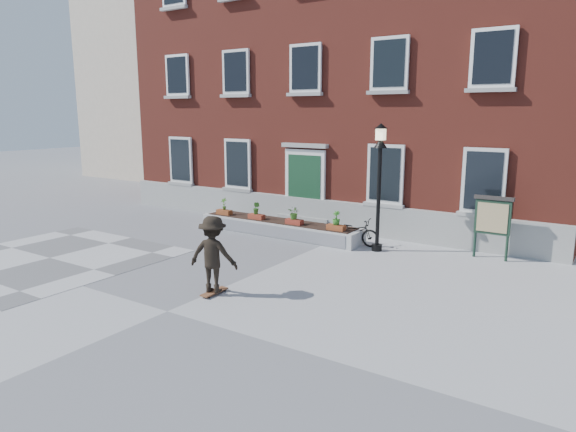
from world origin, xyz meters
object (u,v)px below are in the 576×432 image
Objects in this scene: bicycle at (354,232)px; notice_board at (493,217)px; skateboarder at (213,254)px; lamp_post at (380,170)px.

notice_board is (4.08, 0.73, 0.82)m from bicycle.
bicycle is 4.22m from notice_board.
skateboarder is (-4.77, -6.76, -0.28)m from notice_board.
bicycle is at bearing -169.88° from notice_board.
lamp_post is 6.19m from skateboarder.
bicycle is at bearing 83.49° from skateboarder.
notice_board is 8.28m from skateboarder.
lamp_post is at bearing -162.68° from notice_board.
bicycle is 6.09m from skateboarder.
bicycle is at bearing 164.51° from lamp_post.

